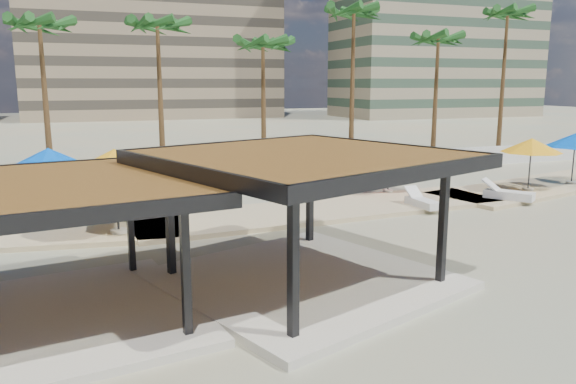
% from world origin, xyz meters
% --- Properties ---
extents(ground, '(200.00, 200.00, 0.00)m').
position_xyz_m(ground, '(0.00, 0.00, 0.00)').
color(ground, tan).
rests_on(ground, ground).
extents(promenade, '(44.45, 7.97, 0.24)m').
position_xyz_m(promenade, '(2.00, 7.67, 0.06)').
color(promenade, '#C6B284').
rests_on(promenade, ground).
extents(boundary_wall, '(56.00, 0.30, 1.20)m').
position_xyz_m(boundary_wall, '(0.00, 16.00, 0.60)').
color(boundary_wall, silver).
rests_on(boundary_wall, ground).
extents(building_mid, '(38.00, 16.00, 30.40)m').
position_xyz_m(building_mid, '(4.00, 78.00, 14.27)').
color(building_mid, '#847259').
rests_on(building_mid, ground).
extents(building_east, '(32.00, 15.00, 36.40)m').
position_xyz_m(building_east, '(48.00, 66.00, 17.27)').
color(building_east, gray).
rests_on(building_east, ground).
extents(pavilion_central, '(9.02, 9.02, 3.58)m').
position_xyz_m(pavilion_central, '(-2.03, -0.66, 2.13)').
color(pavilion_central, beige).
rests_on(pavilion_central, ground).
extents(pavilion_west, '(7.31, 7.31, 3.25)m').
position_xyz_m(pavilion_west, '(-8.20, -1.08, 1.94)').
color(pavilion_west, beige).
rests_on(pavilion_west, ground).
extents(umbrella_b, '(4.13, 4.13, 2.94)m').
position_xyz_m(umbrella_b, '(-6.37, 5.80, 2.71)').
color(umbrella_b, beige).
rests_on(umbrella_b, promenade).
extents(umbrella_c, '(2.85, 2.85, 2.41)m').
position_xyz_m(umbrella_c, '(6.29, 9.20, 2.25)').
color(umbrella_c, beige).
rests_on(umbrella_c, promenade).
extents(umbrella_d, '(2.99, 2.99, 2.63)m').
position_xyz_m(umbrella_d, '(16.37, 7.84, 2.44)').
color(umbrella_d, beige).
rests_on(umbrella_d, promenade).
extents(umbrella_e, '(3.05, 3.05, 2.54)m').
position_xyz_m(umbrella_e, '(12.92, 7.19, 2.36)').
color(umbrella_e, beige).
rests_on(umbrella_e, promenade).
extents(umbrella_f, '(3.57, 3.57, 2.70)m').
position_xyz_m(umbrella_f, '(-8.60, 9.20, 2.50)').
color(umbrella_f, beige).
rests_on(umbrella_f, promenade).
extents(lounger_b, '(0.70, 1.96, 0.73)m').
position_xyz_m(lounger_b, '(6.00, 5.84, 0.36)').
color(lounger_b, silver).
rests_on(lounger_b, promenade).
extents(lounger_c, '(1.86, 2.25, 0.85)m').
position_xyz_m(lounger_c, '(10.50, 5.84, 0.38)').
color(lounger_c, silver).
rests_on(lounger_c, promenade).
extents(palm_c, '(3.00, 3.00, 9.08)m').
position_xyz_m(palm_c, '(-9.00, 18.10, 7.93)').
color(palm_c, brown).
rests_on(palm_c, ground).
extents(palm_d, '(3.00, 3.00, 9.33)m').
position_xyz_m(palm_d, '(-3.00, 18.90, 8.16)').
color(palm_d, brown).
rests_on(palm_d, ground).
extents(palm_e, '(3.00, 3.00, 8.40)m').
position_xyz_m(palm_e, '(3.00, 18.40, 7.28)').
color(palm_e, brown).
rests_on(palm_e, ground).
extents(palm_f, '(3.00, 3.00, 10.50)m').
position_xyz_m(palm_f, '(9.00, 18.60, 9.26)').
color(palm_f, brown).
rests_on(palm_f, ground).
extents(palm_g, '(3.00, 3.00, 9.00)m').
position_xyz_m(palm_g, '(15.00, 18.20, 7.85)').
color(palm_g, brown).
rests_on(palm_g, ground).
extents(palm_h, '(3.00, 3.00, 10.91)m').
position_xyz_m(palm_h, '(21.00, 18.80, 9.64)').
color(palm_h, brown).
rests_on(palm_h, ground).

